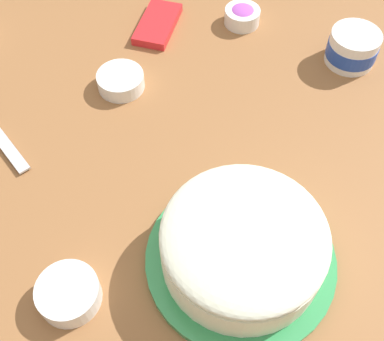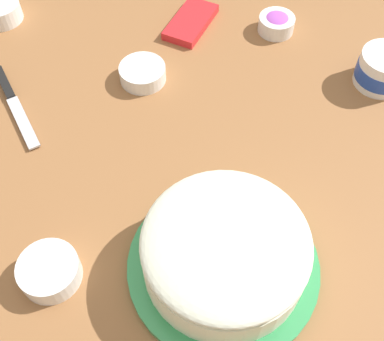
{
  "view_description": "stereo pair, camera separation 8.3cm",
  "coord_description": "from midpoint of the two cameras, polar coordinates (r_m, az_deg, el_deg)",
  "views": [
    {
      "loc": [
        0.55,
        -0.04,
        0.72
      ],
      "look_at": [
        0.09,
        0.03,
        0.04
      ],
      "focal_mm": 45.55,
      "sensor_mm": 36.0,
      "label": 1
    },
    {
      "loc": [
        0.56,
        0.05,
        0.72
      ],
      "look_at": [
        0.09,
        0.03,
        0.04
      ],
      "focal_mm": 45.55,
      "sensor_mm": 36.0,
      "label": 2
    }
  ],
  "objects": [
    {
      "name": "sprinkle_bowl_green",
      "position": [
        0.78,
        -17.34,
        -13.82
      ],
      "size": [
        0.09,
        0.09,
        0.04
      ],
      "color": "white",
      "rests_on": "ground_plane"
    },
    {
      "name": "frosting_tub",
      "position": [
        1.07,
        16.19,
        13.57
      ],
      "size": [
        0.1,
        0.1,
        0.07
      ],
      "color": "white",
      "rests_on": "ground_plane"
    },
    {
      "name": "candy_box_lower",
      "position": [
        1.14,
        -6.21,
        16.56
      ],
      "size": [
        0.16,
        0.13,
        0.02
      ],
      "primitive_type": "cube",
      "rotation": [
        0.0,
        0.0,
        -0.41
      ],
      "color": "red",
      "rests_on": "ground_plane"
    },
    {
      "name": "sprinkle_bowl_orange",
      "position": [
        1.01,
        -10.73,
        10.17
      ],
      "size": [
        0.09,
        0.09,
        0.03
      ],
      "color": "white",
      "rests_on": "ground_plane"
    },
    {
      "name": "sprinkle_bowl_rainbow",
      "position": [
        1.14,
        3.75,
        17.57
      ],
      "size": [
        0.08,
        0.08,
        0.04
      ],
      "color": "white",
      "rests_on": "ground_plane"
    },
    {
      "name": "ground_plane",
      "position": [
        0.91,
        -5.21,
        2.77
      ],
      "size": [
        1.54,
        1.54,
        0.0
      ],
      "primitive_type": "plane",
      "color": "#936038"
    },
    {
      "name": "frosted_cake",
      "position": [
        0.74,
        2.75,
        -9.17
      ],
      "size": [
        0.3,
        0.3,
        0.11
      ],
      "color": "#339351",
      "rests_on": "ground_plane"
    }
  ]
}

